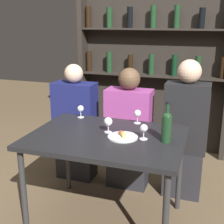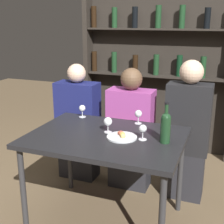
{
  "view_description": "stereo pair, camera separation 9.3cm",
  "coord_description": "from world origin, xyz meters",
  "px_view_note": "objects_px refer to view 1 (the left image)",
  "views": [
    {
      "loc": [
        0.75,
        -2.09,
        1.61
      ],
      "look_at": [
        0.0,
        0.13,
        0.9
      ],
      "focal_mm": 50.0,
      "sensor_mm": 36.0,
      "label": 1
    },
    {
      "loc": [
        0.84,
        -2.06,
        1.61
      ],
      "look_at": [
        0.0,
        0.13,
        0.9
      ],
      "focal_mm": 50.0,
      "sensor_mm": 36.0,
      "label": 2
    }
  ],
  "objects_px": {
    "seated_person_left": "(76,127)",
    "wine_bottle": "(167,125)",
    "wine_glass_1": "(81,109)",
    "wine_glass_2": "(138,114)",
    "wine_glass_3": "(144,129)",
    "food_plate_0": "(123,136)",
    "seated_person_right": "(185,134)",
    "seated_person_center": "(128,133)",
    "wine_glass_0": "(108,122)"
  },
  "relations": [
    {
      "from": "wine_glass_2",
      "to": "seated_person_left",
      "type": "distance_m",
      "value": 0.81
    },
    {
      "from": "seated_person_center",
      "to": "seated_person_left",
      "type": "bearing_deg",
      "value": 180.0
    },
    {
      "from": "wine_glass_3",
      "to": "wine_bottle",
      "type": "bearing_deg",
      "value": 1.93
    },
    {
      "from": "wine_glass_3",
      "to": "seated_person_center",
      "type": "height_order",
      "value": "seated_person_center"
    },
    {
      "from": "seated_person_right",
      "to": "seated_person_left",
      "type": "bearing_deg",
      "value": 180.0
    },
    {
      "from": "seated_person_center",
      "to": "wine_glass_3",
      "type": "bearing_deg",
      "value": -64.89
    },
    {
      "from": "seated_person_left",
      "to": "wine_glass_2",
      "type": "bearing_deg",
      "value": -20.57
    },
    {
      "from": "wine_bottle",
      "to": "seated_person_left",
      "type": "height_order",
      "value": "seated_person_left"
    },
    {
      "from": "wine_bottle",
      "to": "wine_glass_1",
      "type": "height_order",
      "value": "wine_bottle"
    },
    {
      "from": "wine_glass_1",
      "to": "seated_person_right",
      "type": "xyz_separation_m",
      "value": [
        0.9,
        0.27,
        -0.22
      ]
    },
    {
      "from": "wine_glass_3",
      "to": "seated_person_left",
      "type": "height_order",
      "value": "seated_person_left"
    },
    {
      "from": "wine_glass_1",
      "to": "wine_glass_2",
      "type": "relative_size",
      "value": 0.95
    },
    {
      "from": "wine_glass_3",
      "to": "seated_person_left",
      "type": "bearing_deg",
      "value": 144.2
    },
    {
      "from": "wine_bottle",
      "to": "seated_person_left",
      "type": "distance_m",
      "value": 1.22
    },
    {
      "from": "seated_person_center",
      "to": "wine_glass_0",
      "type": "bearing_deg",
      "value": -91.11
    },
    {
      "from": "wine_glass_2",
      "to": "seated_person_center",
      "type": "xyz_separation_m",
      "value": [
        -0.15,
        0.27,
        -0.28
      ]
    },
    {
      "from": "wine_bottle",
      "to": "wine_glass_2",
      "type": "relative_size",
      "value": 2.5
    },
    {
      "from": "wine_glass_1",
      "to": "wine_glass_3",
      "type": "bearing_deg",
      "value": -27.18
    },
    {
      "from": "food_plate_0",
      "to": "seated_person_center",
      "type": "distance_m",
      "value": 0.67
    },
    {
      "from": "wine_glass_1",
      "to": "seated_person_center",
      "type": "xyz_separation_m",
      "value": [
        0.37,
        0.27,
        -0.28
      ]
    },
    {
      "from": "wine_bottle",
      "to": "seated_person_right",
      "type": "relative_size",
      "value": 0.23
    },
    {
      "from": "wine_glass_0",
      "to": "wine_glass_2",
      "type": "height_order",
      "value": "wine_glass_0"
    },
    {
      "from": "wine_glass_1",
      "to": "wine_glass_3",
      "type": "height_order",
      "value": "wine_glass_3"
    },
    {
      "from": "wine_glass_0",
      "to": "seated_person_left",
      "type": "distance_m",
      "value": 0.83
    },
    {
      "from": "wine_glass_1",
      "to": "seated_person_center",
      "type": "height_order",
      "value": "seated_person_center"
    },
    {
      "from": "seated_person_left",
      "to": "wine_glass_1",
      "type": "bearing_deg",
      "value": -55.44
    },
    {
      "from": "wine_glass_3",
      "to": "food_plate_0",
      "type": "distance_m",
      "value": 0.17
    },
    {
      "from": "wine_bottle",
      "to": "wine_glass_2",
      "type": "height_order",
      "value": "wine_bottle"
    },
    {
      "from": "seated_person_center",
      "to": "wine_glass_2",
      "type": "bearing_deg",
      "value": -60.52
    },
    {
      "from": "wine_glass_0",
      "to": "seated_person_left",
      "type": "relative_size",
      "value": 0.1
    },
    {
      "from": "wine_glass_3",
      "to": "food_plate_0",
      "type": "bearing_deg",
      "value": -173.85
    },
    {
      "from": "seated_person_left",
      "to": "wine_bottle",
      "type": "bearing_deg",
      "value": -30.92
    },
    {
      "from": "wine_glass_0",
      "to": "wine_glass_1",
      "type": "distance_m",
      "value": 0.46
    },
    {
      "from": "wine_glass_0",
      "to": "seated_person_center",
      "type": "bearing_deg",
      "value": 88.89
    },
    {
      "from": "wine_glass_2",
      "to": "seated_person_center",
      "type": "distance_m",
      "value": 0.42
    },
    {
      "from": "wine_glass_3",
      "to": "seated_person_right",
      "type": "bearing_deg",
      "value": 68.01
    },
    {
      "from": "wine_glass_3",
      "to": "seated_person_right",
      "type": "relative_size",
      "value": 0.09
    },
    {
      "from": "wine_glass_0",
      "to": "wine_glass_1",
      "type": "height_order",
      "value": "wine_glass_0"
    },
    {
      "from": "wine_glass_2",
      "to": "seated_person_left",
      "type": "bearing_deg",
      "value": 159.43
    },
    {
      "from": "seated_person_right",
      "to": "wine_glass_1",
      "type": "bearing_deg",
      "value": -163.28
    },
    {
      "from": "seated_person_center",
      "to": "food_plate_0",
      "type": "bearing_deg",
      "value": -78.35
    },
    {
      "from": "wine_glass_3",
      "to": "wine_glass_0",
      "type": "bearing_deg",
      "value": 169.64
    },
    {
      "from": "wine_glass_0",
      "to": "wine_glass_2",
      "type": "bearing_deg",
      "value": 60.81
    },
    {
      "from": "wine_glass_2",
      "to": "wine_glass_3",
      "type": "xyz_separation_m",
      "value": [
        0.13,
        -0.34,
        -0.0
      ]
    },
    {
      "from": "food_plate_0",
      "to": "seated_person_left",
      "type": "bearing_deg",
      "value": 137.71
    },
    {
      "from": "wine_glass_0",
      "to": "wine_glass_1",
      "type": "xyz_separation_m",
      "value": [
        -0.36,
        0.28,
        -0.01
      ]
    },
    {
      "from": "wine_glass_0",
      "to": "wine_glass_3",
      "type": "bearing_deg",
      "value": -10.36
    },
    {
      "from": "wine_glass_1",
      "to": "wine_glass_2",
      "type": "height_order",
      "value": "wine_glass_2"
    },
    {
      "from": "seated_person_right",
      "to": "wine_glass_0",
      "type": "bearing_deg",
      "value": -134.33
    },
    {
      "from": "seated_person_left",
      "to": "seated_person_center",
      "type": "height_order",
      "value": "seated_person_left"
    }
  ]
}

